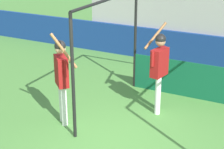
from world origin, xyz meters
name	(u,v)px	position (x,y,z in m)	size (l,w,h in m)	color
ground_plane	(109,145)	(0.00, 0.00, 0.00)	(60.00, 60.00, 0.00)	#477F38
outfield_wall	(188,49)	(0.00, 5.42, 0.52)	(24.00, 0.12, 1.04)	navy
bleacher_section	(200,21)	(0.00, 6.68, 1.16)	(7.05, 2.40, 2.32)	#9E9E99
batting_cage	(184,61)	(0.75, 2.34, 1.17)	(3.15, 3.11, 2.66)	black
player_batter	(159,65)	(0.32, 1.86, 1.17)	(0.55, 0.95, 2.02)	white
player_waiting	(62,74)	(-1.32, 0.36, 1.18)	(0.76, 0.62, 2.16)	white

